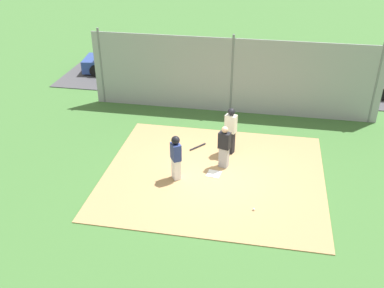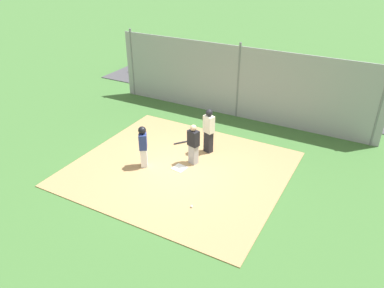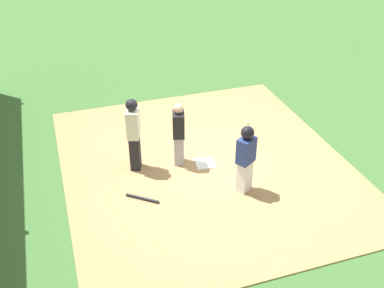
# 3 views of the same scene
# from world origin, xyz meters

# --- Properties ---
(ground_plane) EXTENTS (140.00, 140.00, 0.00)m
(ground_plane) POSITION_xyz_m (0.00, 0.00, 0.00)
(ground_plane) COLOR #3D6B33
(dirt_infield) EXTENTS (7.20, 6.40, 0.03)m
(dirt_infield) POSITION_xyz_m (0.00, 0.00, 0.01)
(dirt_infield) COLOR #A88456
(dirt_infield) RESTS_ON ground_plane
(home_plate) EXTENTS (0.49, 0.49, 0.02)m
(home_plate) POSITION_xyz_m (0.00, 0.00, 0.04)
(home_plate) COLOR white
(home_plate) RESTS_ON dirt_infield
(catcher) EXTENTS (0.44, 0.35, 1.52)m
(catcher) POSITION_xyz_m (-0.26, -0.55, 0.81)
(catcher) COLOR #9E9EA3
(catcher) RESTS_ON dirt_infield
(umpire) EXTENTS (0.44, 0.37, 1.73)m
(umpire) POSITION_xyz_m (-0.36, -1.55, 0.94)
(umpire) COLOR black
(umpire) RESTS_ON dirt_infield
(runner) EXTENTS (0.42, 0.46, 1.55)m
(runner) POSITION_xyz_m (1.18, 0.45, 0.90)
(runner) COLOR silver
(runner) RESTS_ON dirt_infield
(baseball_bat) EXTENTS (0.51, 0.62, 0.06)m
(baseball_bat) POSITION_xyz_m (0.83, -1.68, 0.06)
(baseball_bat) COLOR black
(baseball_bat) RESTS_ON dirt_infield
(baseball) EXTENTS (0.07, 0.07, 0.07)m
(baseball) POSITION_xyz_m (-1.42, 1.71, 0.07)
(baseball) COLOR white
(baseball) RESTS_ON dirt_infield
(backstop_fence) EXTENTS (12.00, 0.10, 3.35)m
(backstop_fence) POSITION_xyz_m (0.00, -5.12, 1.60)
(backstop_fence) COLOR #93999E
(backstop_fence) RESTS_ON ground_plane
(parking_lot) EXTENTS (18.00, 5.20, 0.04)m
(parking_lot) POSITION_xyz_m (0.00, -8.92, 0.02)
(parking_lot) COLOR #424247
(parking_lot) RESTS_ON ground_plane
(parked_car_white) EXTENTS (4.27, 2.02, 1.28)m
(parked_car_white) POSITION_xyz_m (-5.37, -8.31, 0.61)
(parked_car_white) COLOR silver
(parked_car_white) RESTS_ON parking_lot
(parked_car_red) EXTENTS (4.38, 2.28, 1.28)m
(parked_car_red) POSITION_xyz_m (0.42, -9.45, 0.61)
(parked_car_red) COLOR maroon
(parked_car_red) RESTS_ON parking_lot
(parked_car_blue) EXTENTS (4.39, 2.30, 1.28)m
(parked_car_blue) POSITION_xyz_m (6.09, -9.11, 0.61)
(parked_car_blue) COLOR #28428C
(parked_car_blue) RESTS_ON parking_lot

